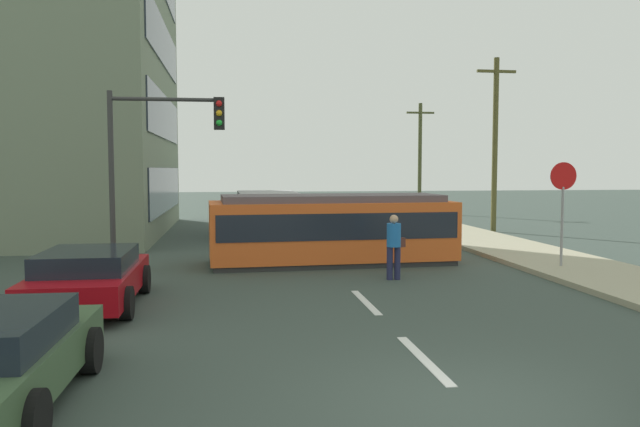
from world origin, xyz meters
The scene contains 13 objects.
ground_plane centered at (0.00, 10.00, 0.00)m, with size 120.00×120.00×0.00m, color #38453E.
lane_stripe_1 centered at (0.00, 2.00, 0.01)m, with size 0.16×2.40×0.01m, color silver.
lane_stripe_2 centered at (0.00, 6.00, 0.01)m, with size 0.16×2.40×0.01m, color silver.
lane_stripe_3 centered at (0.00, 17.48, 0.01)m, with size 0.16×2.40×0.01m, color silver.
lane_stripe_4 centered at (0.00, 23.48, 0.01)m, with size 0.16×2.40×0.01m, color silver.
streetcar_tram centered at (0.17, 11.48, 1.07)m, with size 7.33×2.85×2.06m.
city_bus centered at (-1.23, 19.69, 1.05)m, with size 2.62×5.39×1.83m.
pedestrian_crossing centered at (1.30, 8.53, 0.94)m, with size 0.51×0.36×1.67m.
parked_sedan_mid centered at (-5.71, 6.36, 0.62)m, with size 2.08×4.23×1.19m.
stop_sign centered at (6.28, 9.21, 2.19)m, with size 0.76×0.07×2.88m.
traffic_light_mast centered at (-4.68, 9.89, 3.41)m, with size 2.98×0.33×4.84m.
utility_pole_mid centered at (8.92, 19.63, 4.06)m, with size 1.80×0.24×7.76m.
utility_pole_far centered at (9.21, 31.65, 3.68)m, with size 1.80×0.24×7.01m.
Camera 1 is at (-2.83, -6.70, 2.84)m, focal length 34.65 mm.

